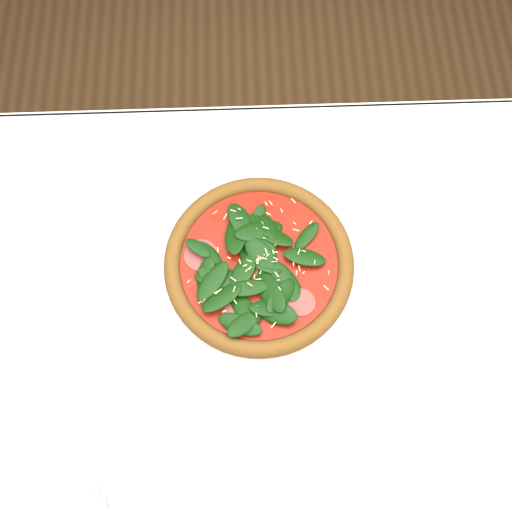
{
  "coord_description": "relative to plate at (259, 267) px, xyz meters",
  "views": [
    {
      "loc": [
        -0.07,
        -0.24,
        1.66
      ],
      "look_at": [
        -0.06,
        0.09,
        0.77
      ],
      "focal_mm": 40.0,
      "sensor_mm": 36.0,
      "label": 1
    }
  ],
  "objects": [
    {
      "name": "plate",
      "position": [
        0.0,
        0.0,
        0.0
      ],
      "size": [
        0.37,
        0.37,
        0.02
      ],
      "color": "silver",
      "rests_on": "dining_table"
    },
    {
      "name": "dining_table",
      "position": [
        0.05,
        -0.08,
        -0.11
      ],
      "size": [
        1.21,
        0.81,
        0.75
      ],
      "color": "white",
      "rests_on": "ground"
    },
    {
      "name": "ground",
      "position": [
        0.05,
        -0.08,
        -0.76
      ],
      "size": [
        6.0,
        6.0,
        0.0
      ],
      "primitive_type": "plane",
      "color": "brown",
      "rests_on": "ground"
    },
    {
      "name": "pizza",
      "position": [
        0.0,
        0.0,
        0.02
      ],
      "size": [
        0.32,
        0.32,
        0.04
      ],
      "rotation": [
        0.0,
        0.0,
        -0.01
      ],
      "color": "#9C6525",
      "rests_on": "plate"
    }
  ]
}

